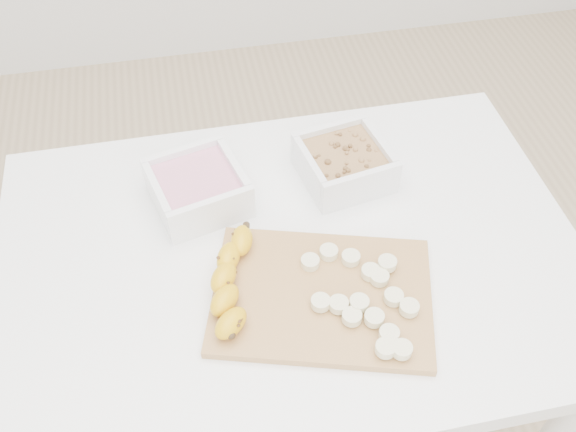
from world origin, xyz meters
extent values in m
cube|color=white|center=(0.00, 0.00, 0.73)|extent=(1.00, 0.70, 0.04)
cylinder|color=white|center=(-0.44, 0.29, 0.35)|extent=(0.05, 0.05, 0.71)
cylinder|color=white|center=(0.44, 0.29, 0.35)|extent=(0.05, 0.05, 0.71)
cube|color=white|center=(-0.14, 0.15, 0.79)|extent=(0.19, 0.19, 0.07)
cube|color=pink|center=(-0.14, 0.15, 0.79)|extent=(0.16, 0.16, 0.04)
cube|color=white|center=(0.13, 0.16, 0.79)|extent=(0.18, 0.18, 0.07)
cube|color=olive|center=(0.13, 0.16, 0.79)|extent=(0.15, 0.15, 0.04)
cube|color=#A8784B|center=(0.03, -0.10, 0.76)|extent=(0.40, 0.34, 0.01)
cylinder|color=beige|center=(0.02, -0.04, 0.77)|extent=(0.03, 0.03, 0.01)
cylinder|color=beige|center=(0.06, -0.03, 0.77)|extent=(0.03, 0.03, 0.01)
cylinder|color=beige|center=(0.09, -0.05, 0.77)|extent=(0.03, 0.03, 0.01)
cylinder|color=beige|center=(0.11, -0.08, 0.77)|extent=(0.03, 0.03, 0.01)
cylinder|color=beige|center=(0.12, -0.10, 0.77)|extent=(0.03, 0.03, 0.01)
cylinder|color=beige|center=(0.13, -0.14, 0.77)|extent=(0.03, 0.03, 0.01)
cylinder|color=beige|center=(0.15, -0.16, 0.77)|extent=(0.03, 0.03, 0.01)
cylinder|color=beige|center=(0.02, -0.13, 0.77)|extent=(0.03, 0.03, 0.01)
cylinder|color=beige|center=(0.05, -0.14, 0.78)|extent=(0.03, 0.03, 0.01)
cylinder|color=beige|center=(0.06, -0.16, 0.78)|extent=(0.03, 0.03, 0.01)
cylinder|color=beige|center=(0.09, -0.17, 0.78)|extent=(0.03, 0.03, 0.01)
cylinder|color=beige|center=(0.11, -0.20, 0.78)|extent=(0.03, 0.03, 0.01)
cylinder|color=beige|center=(0.12, -0.23, 0.78)|extent=(0.03, 0.03, 0.01)
cylinder|color=beige|center=(0.09, -0.23, 0.78)|extent=(0.03, 0.03, 0.01)
cylinder|color=beige|center=(0.08, -0.14, 0.78)|extent=(0.03, 0.03, 0.01)
cylinder|color=beige|center=(0.14, -0.08, 0.78)|extent=(0.03, 0.03, 0.01)
camera|label=1|loc=(-0.14, -0.67, 1.61)|focal=40.00mm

